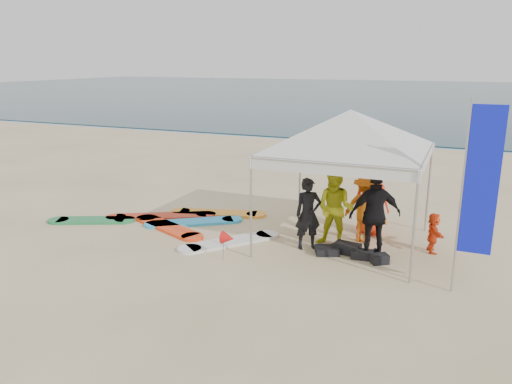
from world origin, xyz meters
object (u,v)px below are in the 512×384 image
Objects in this scene: marker_pennant at (228,238)px; person_orange_b at (371,198)px; person_yellow at (335,209)px; canopy_tent at (351,110)px; person_black_a at (308,214)px; feather_flag at (479,184)px; person_black_b at (375,215)px; person_seated at (433,233)px; surfboard_spread at (178,223)px; person_orange_a at (365,208)px.

person_orange_b is at bearing 49.93° from marker_pennant.
person_yellow is 0.38× the size of canopy_tent.
person_orange_b is 0.38× the size of canopy_tent.
person_black_a is 0.92× the size of person_orange_b.
marker_pennant is (-4.72, -0.27, -1.59)m from feather_flag.
canopy_tent is (-0.76, 0.60, 2.13)m from person_black_b.
person_seated is 4.53m from marker_pennant.
surfboard_spread is at bearing -176.50° from person_yellow.
surfboard_spread is at bearing 77.46° from person_seated.
person_orange_b is at bearing 21.56° from person_black_a.
person_yellow is 1.97× the size of person_seated.
surfboard_spread is (-2.28, 1.67, -0.46)m from marker_pennant.
canopy_tent reaches higher than surfboard_spread.
canopy_tent is (0.70, 0.65, 2.28)m from person_black_a.
person_black_b is at bearing -3.16° from surfboard_spread.
person_orange_b is 2.42m from canopy_tent.
person_seated is 6.29m from surfboard_spread.
person_orange_b reaches higher than surfboard_spread.
feather_flag reaches higher than surfboard_spread.
person_black_a is 0.64m from person_yellow.
feather_flag is at bearing 154.23° from person_orange_a.
person_orange_b is at bearing 67.76° from person_yellow.
marker_pennant is at bearing 58.36° from person_orange_a.
person_seated is (1.17, 0.79, -0.50)m from person_black_b.
person_black_a is at bearing 45.11° from marker_pennant.
person_seated is at bearing 5.49° from canopy_tent.
person_black_a is 3.72m from surfboard_spread.
surfboard_spread is at bearing 141.73° from person_black_a.
canopy_tent reaches higher than marker_pennant.
person_black_b reaches higher than person_orange_a.
person_seated is (1.54, -0.08, -0.37)m from person_orange_a.
person_yellow is at bearing 60.86° from person_orange_a.
feather_flag is at bearing -50.86° from person_black_a.
person_black_b is 1.50m from person_seated.
person_black_b is 2.34m from canopy_tent.
marker_pennant reaches higher than surfboard_spread.
canopy_tent reaches higher than feather_flag.
person_orange_b is at bearing 46.85° from person_seated.
feather_flag reaches higher than person_black_a.
surfboard_spread is at bearing 26.97° from person_orange_b.
person_black_b reaches higher than person_orange_b.
person_orange_b is at bearing -105.74° from person_black_b.
person_black_a is at bearing -143.65° from person_yellow.
person_orange_a reaches higher than person_seated.
person_orange_b is 3.84m from marker_pennant.
person_yellow is at bearing -119.85° from canopy_tent.
person_orange_a is at bearing 138.79° from feather_flag.
person_yellow is 1.00× the size of person_orange_b.
person_orange_a is 4.82m from surfboard_spread.
person_black_b reaches higher than person_black_a.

